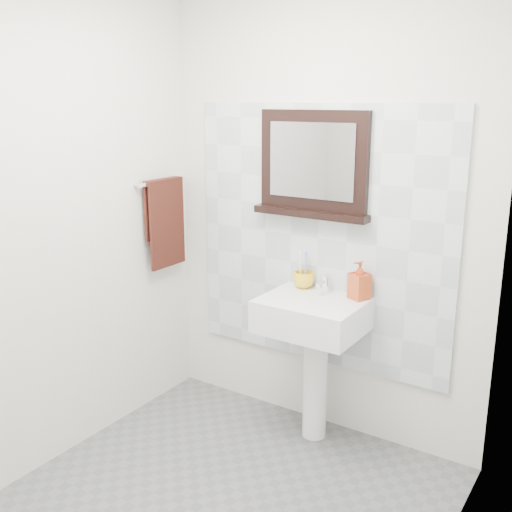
{
  "coord_description": "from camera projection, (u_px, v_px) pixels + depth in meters",
  "views": [
    {
      "loc": [
        1.53,
        -1.9,
        1.92
      ],
      "look_at": [
        -0.08,
        0.55,
        1.15
      ],
      "focal_mm": 42.0,
      "sensor_mm": 36.0,
      "label": 1
    }
  ],
  "objects": [
    {
      "name": "left_wall",
      "position": [
        46.0,
        235.0,
        3.05
      ],
      "size": [
        0.01,
        2.2,
        2.5
      ],
      "primitive_type": "cube",
      "color": "silver",
      "rests_on": "ground"
    },
    {
      "name": "towel_bar",
      "position": [
        163.0,
        182.0,
        3.65
      ],
      "size": [
        0.07,
        0.4,
        0.03
      ],
      "color": "silver",
      "rests_on": "left_wall"
    },
    {
      "name": "toothbrushes",
      "position": [
        304.0,
        267.0,
        3.44
      ],
      "size": [
        0.05,
        0.04,
        0.21
      ],
      "color": "white",
      "rests_on": "toothbrush_cup"
    },
    {
      "name": "toothbrush_cup",
      "position": [
        304.0,
        280.0,
        3.46
      ],
      "size": [
        0.13,
        0.13,
        0.09
      ],
      "primitive_type": "imported",
      "rotation": [
        0.0,
        0.0,
        -0.11
      ],
      "color": "yellow",
      "rests_on": "pedestal_sink"
    },
    {
      "name": "soap_dispenser",
      "position": [
        360.0,
        280.0,
        3.25
      ],
      "size": [
        0.13,
        0.13,
        0.21
      ],
      "primitive_type": "imported",
      "rotation": [
        0.0,
        0.0,
        -0.43
      ],
      "color": "#B22115",
      "rests_on": "pedestal_sink"
    },
    {
      "name": "splashback",
      "position": [
        319.0,
        238.0,
        3.42
      ],
      "size": [
        1.6,
        0.02,
        1.5
      ],
      "primitive_type": "cube",
      "color": "silver",
      "rests_on": "back_wall"
    },
    {
      "name": "hand_towel",
      "position": [
        165.0,
        216.0,
        3.7
      ],
      "size": [
        0.06,
        0.3,
        0.55
      ],
      "color": "black",
      "rests_on": "towel_bar"
    },
    {
      "name": "right_wall",
      "position": [
        436.0,
        307.0,
        1.99
      ],
      "size": [
        0.01,
        2.2,
        2.5
      ],
      "primitive_type": "cube",
      "color": "silver",
      "rests_on": "ground"
    },
    {
      "name": "framed_mirror",
      "position": [
        313.0,
        167.0,
        3.31
      ],
      "size": [
        0.69,
        0.11,
        0.59
      ],
      "color": "black",
      "rests_on": "back_wall"
    },
    {
      "name": "back_wall",
      "position": [
        320.0,
        220.0,
        3.41
      ],
      "size": [
        2.0,
        0.01,
        2.5
      ],
      "primitive_type": "cube",
      "color": "silver",
      "rests_on": "ground"
    },
    {
      "name": "pedestal_sink",
      "position": [
        313.0,
        330.0,
        3.32
      ],
      "size": [
        0.55,
        0.44,
        0.96
      ],
      "color": "white",
      "rests_on": "ground"
    }
  ]
}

